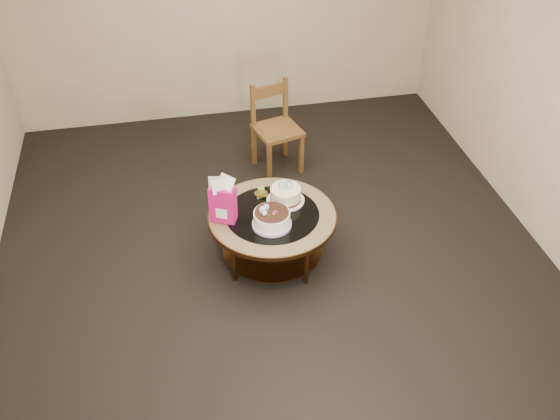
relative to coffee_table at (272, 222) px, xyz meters
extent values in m
plane|color=black|center=(0.00, 0.00, -0.38)|extent=(5.00, 5.00, 0.00)
cylinder|color=#583719|center=(0.35, 0.20, -0.17)|extent=(0.04, 0.04, 0.42)
cylinder|color=#583719|center=(-0.20, 0.35, -0.17)|extent=(0.04, 0.04, 0.42)
cylinder|color=#583719|center=(-0.35, -0.20, -0.17)|extent=(0.04, 0.04, 0.42)
cylinder|color=#583719|center=(0.20, -0.35, -0.17)|extent=(0.04, 0.04, 0.42)
cylinder|color=#583719|center=(0.00, 0.00, -0.28)|extent=(0.82, 0.82, 0.02)
cylinder|color=#583719|center=(0.00, 0.00, 0.05)|extent=(1.02, 1.02, 0.04)
cylinder|color=#937851|center=(0.00, 0.00, 0.07)|extent=(1.00, 1.00, 0.01)
cylinder|color=black|center=(0.00, 0.00, 0.08)|extent=(0.74, 0.74, 0.01)
cylinder|color=#C2A2E5|center=(-0.03, -0.14, 0.09)|extent=(0.30, 0.30, 0.02)
cylinder|color=white|center=(-0.03, -0.14, 0.14)|extent=(0.28, 0.28, 0.12)
cylinder|color=black|center=(-0.03, -0.14, 0.21)|extent=(0.26, 0.26, 0.01)
sphere|color=#C2A2E5|center=(-0.10, -0.12, 0.23)|extent=(0.06, 0.06, 0.06)
sphere|color=#C2A2E5|center=(-0.06, -0.09, 0.23)|extent=(0.05, 0.05, 0.05)
sphere|color=#C2A2E5|center=(-0.09, -0.16, 0.22)|extent=(0.04, 0.04, 0.04)
cone|color=#1C6B2D|center=(-0.06, -0.12, 0.21)|extent=(0.04, 0.04, 0.03)
cone|color=#1C6B2D|center=(-0.12, -0.14, 0.21)|extent=(0.04, 0.04, 0.03)
cone|color=#1C6B2D|center=(-0.05, -0.07, 0.21)|extent=(0.03, 0.03, 0.03)
cone|color=#1C6B2D|center=(-0.06, -0.18, 0.21)|extent=(0.04, 0.04, 0.03)
cylinder|color=white|center=(0.14, 0.14, 0.09)|extent=(0.30, 0.30, 0.01)
cylinder|color=#4B2615|center=(0.14, 0.14, 0.10)|extent=(0.25, 0.25, 0.02)
cylinder|color=white|center=(0.14, 0.14, 0.16)|extent=(0.24, 0.24, 0.09)
cube|color=#51BD5A|center=(0.11, 0.14, 0.24)|extent=(0.05, 0.01, 0.07)
cube|color=white|center=(0.11, 0.14, 0.24)|extent=(0.03, 0.01, 0.05)
cube|color=#4087D9|center=(0.16, 0.14, 0.24)|extent=(0.05, 0.01, 0.07)
cube|color=white|center=(0.16, 0.14, 0.24)|extent=(0.03, 0.01, 0.05)
cube|color=#D41473|center=(-0.38, 0.01, 0.23)|extent=(0.22, 0.18, 0.30)
cube|color=white|center=(-0.38, 0.01, 0.18)|extent=(0.13, 0.14, 0.09)
cube|color=tan|center=(-0.04, 0.26, 0.08)|extent=(0.10, 0.10, 0.01)
cylinder|color=gold|center=(-0.04, 0.26, 0.09)|extent=(0.11, 0.11, 0.01)
cylinder|color=olive|center=(-0.04, 0.26, 0.13)|extent=(0.05, 0.05, 0.05)
cylinder|color=black|center=(-0.04, 0.26, 0.16)|extent=(0.00, 0.00, 0.01)
cube|color=brown|center=(0.30, 1.29, 0.05)|extent=(0.49, 0.49, 0.04)
cube|color=brown|center=(0.18, 1.07, -0.16)|extent=(0.05, 0.05, 0.43)
cube|color=brown|center=(0.51, 1.16, -0.16)|extent=(0.05, 0.05, 0.43)
cube|color=brown|center=(0.09, 1.41, -0.16)|extent=(0.05, 0.05, 0.43)
cube|color=brown|center=(0.42, 1.50, -0.16)|extent=(0.05, 0.05, 0.43)
cube|color=brown|center=(0.09, 1.41, 0.27)|extent=(0.05, 0.05, 0.44)
cube|color=brown|center=(0.42, 1.50, 0.27)|extent=(0.05, 0.05, 0.44)
cube|color=brown|center=(0.26, 1.45, 0.39)|extent=(0.34, 0.12, 0.11)
camera|label=1|loc=(-0.71, -3.77, 3.12)|focal=40.00mm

